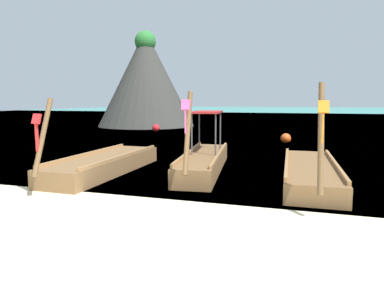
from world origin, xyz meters
TOP-DOWN VIEW (x-y plane):
  - ground at (0.00, 0.00)m, footprint 120.00×120.00m
  - sea_water at (0.00, 61.46)m, footprint 120.00×120.00m
  - longtail_boat_red_ribbon at (-2.96, 3.66)m, footprint 1.44×5.65m
  - longtail_boat_pink_ribbon at (-0.02, 4.88)m, footprint 1.71×5.91m
  - longtail_boat_orange_ribbon at (3.26, 4.39)m, footprint 1.48×6.13m
  - karst_rock at (-10.40, 22.93)m, footprint 8.94×8.60m
  - mooring_buoy_near at (2.34, 13.08)m, footprint 0.54×0.54m
  - mooring_buoy_far at (-7.02, 17.54)m, footprint 0.56×0.56m

SIDE VIEW (x-z plane):
  - ground at x=0.00m, z-range 0.00..0.00m
  - sea_water at x=0.00m, z-range 0.00..0.00m
  - longtail_boat_orange_ribbon at x=3.26m, z-range -1.08..1.60m
  - mooring_buoy_near at x=2.34m, z-range 0.00..0.55m
  - longtail_boat_red_ribbon at x=-2.96m, z-range -0.90..1.46m
  - mooring_buoy_far at x=-7.02m, z-range 0.00..0.56m
  - longtail_boat_pink_ribbon at x=-0.02m, z-range -0.92..1.61m
  - karst_rock at x=-10.40m, z-range -0.15..8.28m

